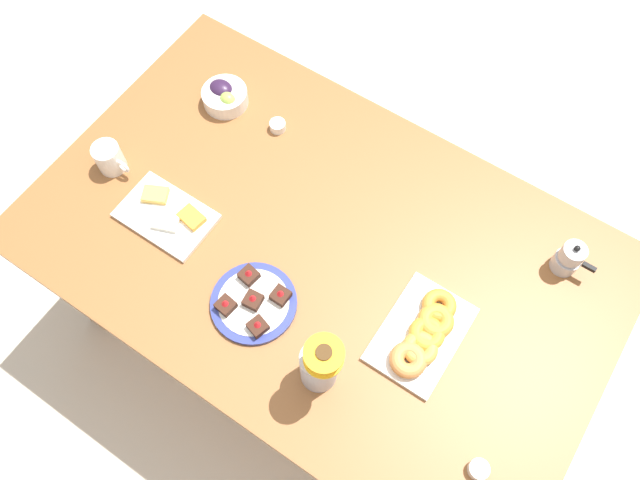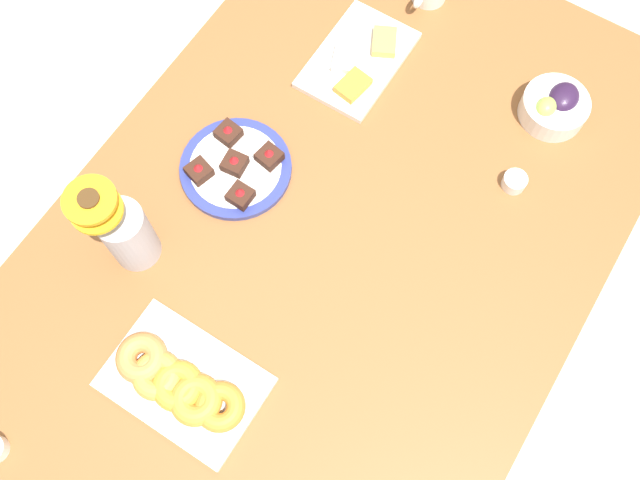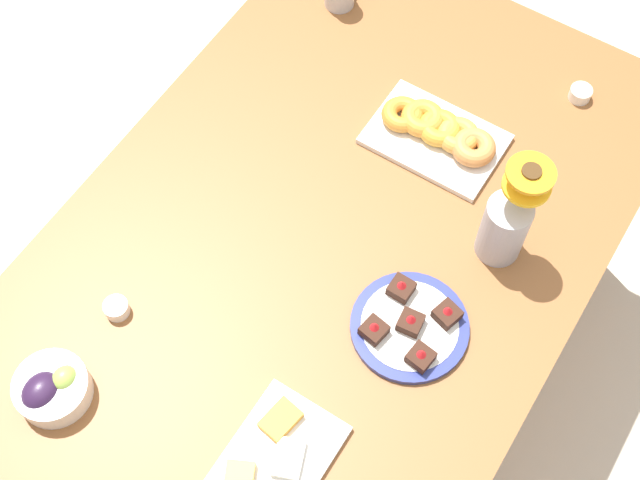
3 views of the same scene
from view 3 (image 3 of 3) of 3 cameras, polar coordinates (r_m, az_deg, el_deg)
The scene contains 9 objects.
ground_plane at distance 2.46m, azimuth 0.00°, elevation -8.67°, with size 6.00×6.00×0.00m, color beige.
dining_table at distance 1.85m, azimuth 0.00°, elevation -1.84°, with size 1.60×1.00×0.74m.
grape_bowl at distance 1.70m, azimuth -16.81°, elevation -9.08°, with size 0.14×0.14×0.07m.
cheese_platter at distance 1.61m, azimuth -3.09°, elevation -13.97°, with size 0.26×0.17×0.03m.
croissant_platter at distance 1.91m, azimuth 7.59°, elevation 6.84°, with size 0.19×0.28×0.05m.
jam_cup_honey at distance 2.05m, azimuth 16.33°, elevation 9.01°, with size 0.05×0.05×0.03m.
jam_cup_berry at distance 1.75m, azimuth -12.90°, elevation -4.27°, with size 0.05×0.05×0.03m.
dessert_plate at distance 1.70m, azimuth 5.76°, elevation -5.49°, with size 0.23×0.23×0.05m.
flower_vase at distance 1.73m, azimuth 11.83°, elevation 1.01°, with size 0.11×0.10×0.27m.
Camera 3 is at (-0.70, -0.44, 2.31)m, focal length 50.00 mm.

